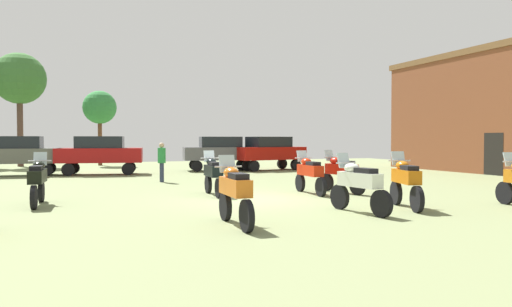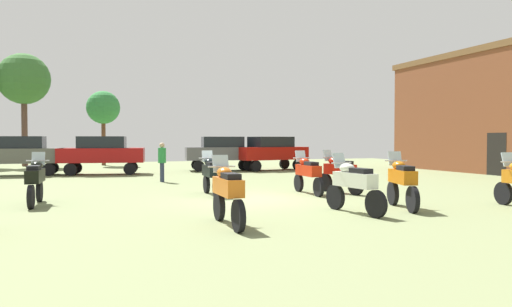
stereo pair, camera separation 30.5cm
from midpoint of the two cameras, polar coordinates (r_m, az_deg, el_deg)
ground_plane at (r=14.96m, az=-0.35°, el=-5.42°), size 44.00×52.00×0.02m
motorcycle_2 at (r=10.21m, az=-2.54°, el=-4.55°), size 0.62×2.16×1.49m
motorcycle_3 at (r=15.78m, az=-4.83°, el=-2.40°), size 0.62×2.11×1.47m
motorcycle_4 at (r=12.21m, az=12.26°, el=-3.56°), size 0.64×2.21×1.49m
motorcycle_6 at (r=16.26m, az=6.72°, el=-2.29°), size 0.62×2.25×1.45m
motorcycle_7 at (r=13.33m, az=17.60°, el=-3.14°), size 0.82×2.08×1.51m
motorcycle_10 at (r=14.71m, az=-24.21°, el=-2.81°), size 0.62×2.20×1.48m
motorcycle_12 at (r=16.69m, az=10.39°, el=-2.19°), size 0.76×2.09×1.47m
car_1 at (r=28.65m, az=2.08°, el=0.34°), size 4.55×2.53×2.00m
car_2 at (r=26.41m, az=-17.51°, el=0.15°), size 4.54×2.50×2.00m
car_3 at (r=27.18m, az=-26.03°, el=0.10°), size 4.42×2.12×2.00m
car_4 at (r=28.37m, az=-3.71°, el=0.33°), size 4.51×2.39×2.00m
person_1 at (r=21.05m, az=-10.70°, el=-0.65°), size 0.37×0.37×1.70m
tree_1 at (r=36.63m, az=-25.67°, el=7.91°), size 3.45×3.45×7.70m
tree_2 at (r=35.69m, az=-17.47°, el=5.16°), size 2.33×2.33×5.27m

